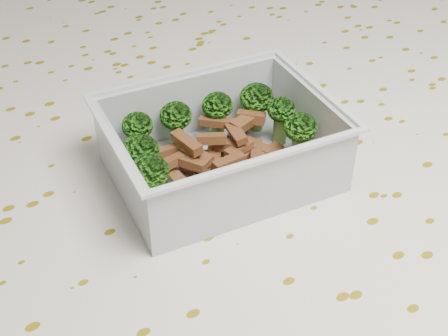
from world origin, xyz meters
TOP-DOWN VIEW (x-y plane):
  - dining_table at (0.00, 0.00)m, footprint 1.40×0.90m
  - tablecloth at (0.00, 0.00)m, footprint 1.46×0.96m
  - lunch_container at (0.02, 0.03)m, footprint 0.19×0.16m
  - broccoli_florets at (0.02, 0.05)m, footprint 0.15×0.10m
  - meat_pile at (0.02, 0.04)m, footprint 0.11×0.06m
  - sausage at (0.02, -0.01)m, footprint 0.14×0.05m

SIDE VIEW (x-z plane):
  - dining_table at x=0.00m, z-range 0.29..1.04m
  - tablecloth at x=0.00m, z-range 0.62..0.81m
  - meat_pile at x=0.02m, z-range 0.76..0.79m
  - sausage at x=0.02m, z-range 0.76..0.78m
  - lunch_container at x=0.02m, z-range 0.75..0.81m
  - broccoli_florets at x=0.02m, z-range 0.77..0.81m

